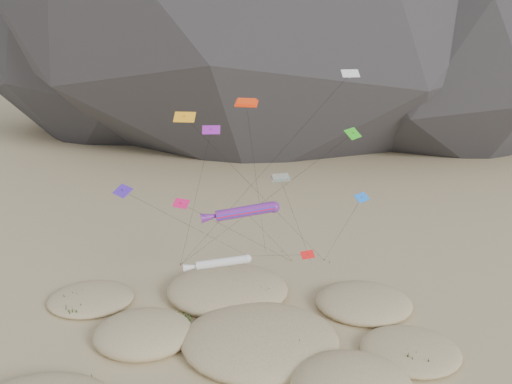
{
  "coord_description": "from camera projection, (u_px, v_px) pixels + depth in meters",
  "views": [
    {
      "loc": [
        1.06,
        -41.26,
        33.43
      ],
      "look_at": [
        0.67,
        12.0,
        15.14
      ],
      "focal_mm": 35.0,
      "sensor_mm": 36.0,
      "label": 1
    }
  ],
  "objects": [
    {
      "name": "delta_kites",
      "position": [
        251.0,
        164.0,
        54.82
      ],
      "size": [
        28.21,
        18.66,
        28.5
      ],
      "color": "red",
      "rests_on": "ground"
    },
    {
      "name": "dune_grass",
      "position": [
        242.0,
        346.0,
        52.72
      ],
      "size": [
        41.96,
        27.07,
        1.44
      ],
      "color": "black",
      "rests_on": "ground"
    },
    {
      "name": "ground",
      "position": [
        248.0,
        374.0,
        49.89
      ],
      "size": [
        500.0,
        500.0,
        0.0
      ],
      "primitive_type": "plane",
      "color": "#CCB789",
      "rests_on": "ground"
    },
    {
      "name": "kite_stakes",
      "position": [
        263.0,
        262.0,
        72.83
      ],
      "size": [
        21.7,
        8.38,
        0.3
      ],
      "color": "#3F2D1E",
      "rests_on": "ground"
    },
    {
      "name": "multi_parafoil",
      "position": [
        281.0,
        179.0,
        55.77
      ],
      "size": [
        6.47,
        12.89,
        17.31
      ],
      "color": "#E85018",
      "rests_on": "ground"
    },
    {
      "name": "white_tube_kite",
      "position": [
        219.0,
        263.0,
        53.3
      ],
      "size": [
        7.33,
        15.49,
        9.68
      ],
      "color": "silver",
      "rests_on": "ground"
    },
    {
      "name": "dunes",
      "position": [
        226.0,
        345.0,
        53.19
      ],
      "size": [
        48.08,
        35.64,
        4.06
      ],
      "color": "#CCB789",
      "rests_on": "ground"
    },
    {
      "name": "rainbow_tube_kite",
      "position": [
        243.0,
        212.0,
        57.72
      ],
      "size": [
        11.65,
        14.37,
        13.54
      ],
      "color": "red",
      "rests_on": "ground"
    },
    {
      "name": "orange_parafoil",
      "position": [
        247.0,
        105.0,
        57.78
      ],
      "size": [
        3.9,
        12.37,
        25.0
      ],
      "color": "#FF3B0D",
      "rests_on": "ground"
    }
  ]
}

